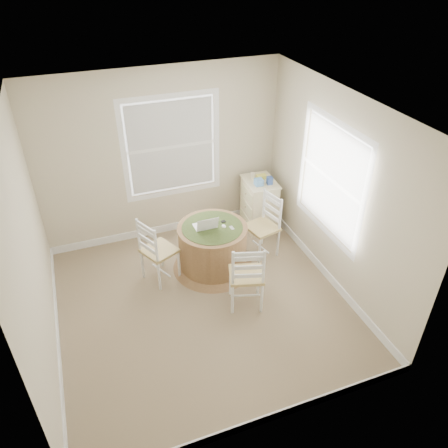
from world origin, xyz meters
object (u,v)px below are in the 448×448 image
round_table (213,246)px  chair_near (246,274)px  chair_left (159,250)px  chair_right (262,227)px  corner_chest (259,204)px  laptop (206,226)px

round_table → chair_near: chair_near is taller
chair_left → chair_near: same height
chair_right → corner_chest: 0.74m
chair_right → round_table: bearing=-100.5°
round_table → chair_right: chair_right is taller
chair_right → chair_near: bearing=-48.9°
chair_right → chair_left: bearing=-103.5°
round_table → corner_chest: (1.04, 0.74, 0.04)m
chair_right → corner_chest: size_ratio=1.14×
chair_left → corner_chest: (1.79, 0.70, -0.06)m
round_table → laptop: bearing=156.3°
round_table → corner_chest: 1.28m
chair_near → corner_chest: bearing=-102.3°
chair_left → corner_chest: size_ratio=1.14×
chair_left → chair_near: size_ratio=1.00×
laptop → corner_chest: size_ratio=0.36×
laptop → corner_chest: 1.36m
round_table → chair_near: bearing=-83.7°
chair_near → laptop: size_ratio=3.14×
round_table → chair_near: 0.86m
chair_left → laptop: chair_left is taller
chair_left → corner_chest: 1.92m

